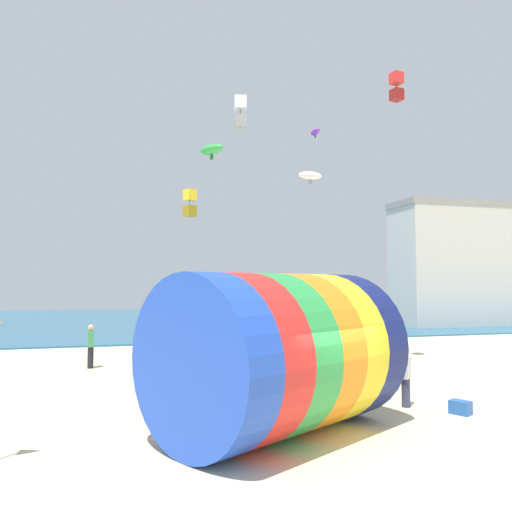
% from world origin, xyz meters
% --- Properties ---
extents(ground_plane, '(120.00, 120.00, 0.00)m').
position_xyz_m(ground_plane, '(0.00, 0.00, 0.00)').
color(ground_plane, beige).
extents(sea, '(120.00, 40.00, 0.10)m').
position_xyz_m(sea, '(0.00, 38.77, 0.05)').
color(sea, '#236084').
rests_on(sea, ground).
extents(giant_inflatable_tube, '(6.64, 5.99, 3.73)m').
position_xyz_m(giant_inflatable_tube, '(-0.93, 1.11, 1.86)').
color(giant_inflatable_tube, blue).
rests_on(giant_inflatable_tube, ground).
extents(kite_handler, '(0.42, 0.40, 1.64)m').
position_xyz_m(kite_handler, '(3.30, 2.57, 0.83)').
color(kite_handler, '#383D56').
rests_on(kite_handler, ground).
extents(kite_green_parafoil, '(1.38, 1.55, 0.81)m').
position_xyz_m(kite_green_parafoil, '(-0.48, 13.10, 9.89)').
color(kite_green_parafoil, green).
extents(kite_yellow_box, '(0.74, 0.74, 1.56)m').
position_xyz_m(kite_yellow_box, '(-1.05, 16.63, 7.83)').
color(kite_yellow_box, yellow).
extents(kite_white_parafoil, '(1.02, 0.50, 0.52)m').
position_xyz_m(kite_white_parafoil, '(2.51, 7.87, 7.69)').
color(kite_white_parafoil, white).
extents(kite_white_box, '(0.58, 0.58, 1.45)m').
position_xyz_m(kite_white_box, '(0.30, 10.39, 10.86)').
color(kite_white_box, white).
extents(kite_purple_parafoil, '(0.43, 1.07, 0.56)m').
position_xyz_m(kite_purple_parafoil, '(6.50, 17.30, 12.54)').
color(kite_purple_parafoil, purple).
extents(kite_red_box, '(0.53, 0.53, 1.30)m').
position_xyz_m(kite_red_box, '(6.77, 8.58, 11.95)').
color(kite_red_box, red).
extents(bystander_near_water, '(0.25, 0.38, 1.79)m').
position_xyz_m(bystander_near_water, '(-5.74, 11.65, 0.93)').
color(bystander_near_water, black).
rests_on(bystander_near_water, ground).
extents(bystander_mid_beach, '(0.24, 0.36, 1.74)m').
position_xyz_m(bystander_mid_beach, '(-3.83, 12.36, 0.89)').
color(bystander_mid_beach, black).
rests_on(bystander_mid_beach, ground).
extents(promenade_building, '(11.51, 4.37, 10.15)m').
position_xyz_m(promenade_building, '(22.60, 25.31, 5.09)').
color(promenade_building, beige).
rests_on(promenade_building, ground).
extents(cooler_box, '(0.57, 0.63, 0.36)m').
position_xyz_m(cooler_box, '(4.28, 1.50, 0.18)').
color(cooler_box, '#2659B2').
rests_on(cooler_box, ground).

